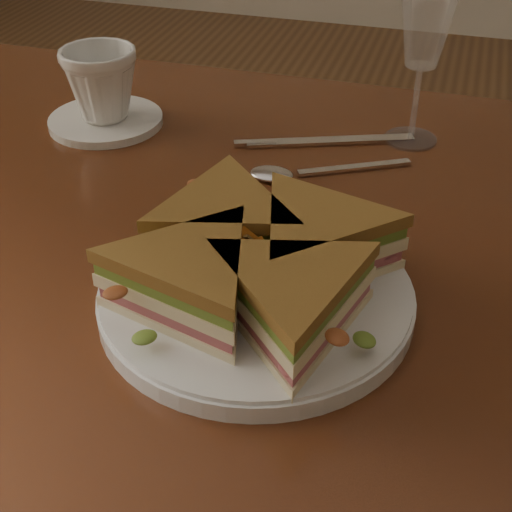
# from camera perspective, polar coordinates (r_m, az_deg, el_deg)

# --- Properties ---
(table) EXTENTS (1.20, 0.80, 0.75)m
(table) POSITION_cam_1_polar(r_m,az_deg,el_deg) (0.76, -1.75, -3.97)
(table) COLOR #3B1B0D
(table) RESTS_ON ground
(plate) EXTENTS (0.26, 0.26, 0.02)m
(plate) POSITION_cam_1_polar(r_m,az_deg,el_deg) (0.60, 0.00, -3.26)
(plate) COLOR white
(plate) RESTS_ON table
(sandwich_wedges) EXTENTS (0.30, 0.30, 0.06)m
(sandwich_wedges) POSITION_cam_1_polar(r_m,az_deg,el_deg) (0.58, 0.00, -0.40)
(sandwich_wedges) COLOR beige
(sandwich_wedges) RESTS_ON plate
(crisps_mound) EXTENTS (0.09, 0.09, 0.05)m
(crisps_mound) POSITION_cam_1_polar(r_m,az_deg,el_deg) (0.58, 0.00, -0.72)
(crisps_mound) COLOR #B15B16
(crisps_mound) RESTS_ON plate
(spoon) EXTENTS (0.17, 0.10, 0.01)m
(spoon) POSITION_cam_1_polar(r_m,az_deg,el_deg) (0.79, 2.90, 6.64)
(spoon) COLOR silver
(spoon) RESTS_ON table
(knife) EXTENTS (0.20, 0.09, 0.00)m
(knife) POSITION_cam_1_polar(r_m,az_deg,el_deg) (0.86, 5.00, 9.08)
(knife) COLOR silver
(knife) RESTS_ON table
(wine_glass) EXTENTS (0.07, 0.07, 0.19)m
(wine_glass) POSITION_cam_1_polar(r_m,az_deg,el_deg) (0.83, 13.45, 17.42)
(wine_glass) COLOR white
(wine_glass) RESTS_ON table
(saucer) EXTENTS (0.14, 0.14, 0.01)m
(saucer) POSITION_cam_1_polar(r_m,az_deg,el_deg) (0.92, -11.91, 10.55)
(saucer) COLOR white
(saucer) RESTS_ON table
(coffee_cup) EXTENTS (0.11, 0.11, 0.09)m
(coffee_cup) POSITION_cam_1_polar(r_m,az_deg,el_deg) (0.90, -12.29, 13.30)
(coffee_cup) COLOR white
(coffee_cup) RESTS_ON saucer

